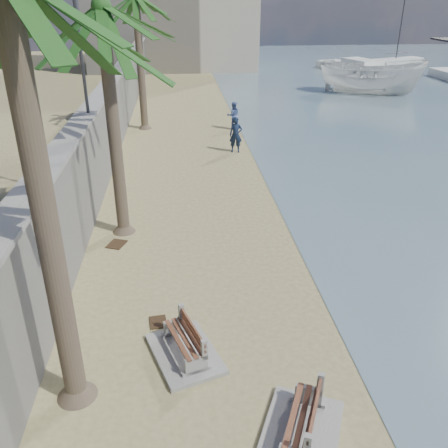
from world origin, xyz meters
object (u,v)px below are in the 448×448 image
person_b (233,114)px  person_a (236,132)px  boat_cruiser (371,76)px  palm_mid (101,10)px  sailboat_west (396,61)px  bench_near (302,422)px  yacht_far (352,69)px  bench_far (185,343)px

person_b → person_a: bearing=80.3°
person_b → boat_cruiser: size_ratio=0.49×
palm_mid → sailboat_west: (28.58, 42.66, -6.86)m
bench_near → boat_cruiser: boat_cruiser is taller
palm_mid → person_a: size_ratio=3.83×
person_a → person_b: (0.42, 4.77, -0.14)m
bench_near → yacht_far: size_ratio=0.25×
yacht_far → sailboat_west: size_ratio=1.08×
bench_far → person_b: person_b is taller
bench_far → person_b: bearing=80.4°
person_b → sailboat_west: 37.03m
bench_near → bench_far: size_ratio=1.06×
palm_mid → yacht_far: size_ratio=0.84×
bench_near → sailboat_west: sailboat_west is taller
palm_mid → yacht_far: (20.88, 36.06, -6.82)m
bench_near → person_a: (0.90, 18.08, 0.69)m
boat_cruiser → sailboat_west: (10.40, 18.54, -1.18)m
bench_near → person_a: bearing=87.1°
person_a → yacht_far: bearing=66.3°
bench_far → sailboat_west: (26.57, 49.30, -0.06)m
person_b → bench_near: bearing=82.0°
person_a → boat_cruiser: size_ratio=0.56×
bench_far → yacht_far: size_ratio=0.24×
bench_far → person_b: (3.46, 20.37, 0.57)m
boat_cruiser → yacht_far: size_ratio=0.39×
bench_far → boat_cruiser: boat_cruiser is taller
bench_near → palm_mid: palm_mid is taller
palm_mid → sailboat_west: sailboat_west is taller
bench_near → boat_cruiser: bearing=67.1°
palm_mid → person_a: palm_mid is taller
person_a → yacht_far: size_ratio=0.22×
palm_mid → person_b: palm_mid is taller
person_a → sailboat_west: 41.10m
bench_far → palm_mid: size_ratio=0.28×
bench_near → sailboat_west: bearing=64.7°
palm_mid → person_b: size_ratio=4.40×
bench_near → bench_far: 3.27m
bench_far → bench_near: bearing=-49.1°
person_a → person_b: person_a is taller
person_a → sailboat_west: bearing=61.7°
boat_cruiser → sailboat_west: bearing=-1.7°
bench_near → boat_cruiser: (14.03, 33.23, 1.11)m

